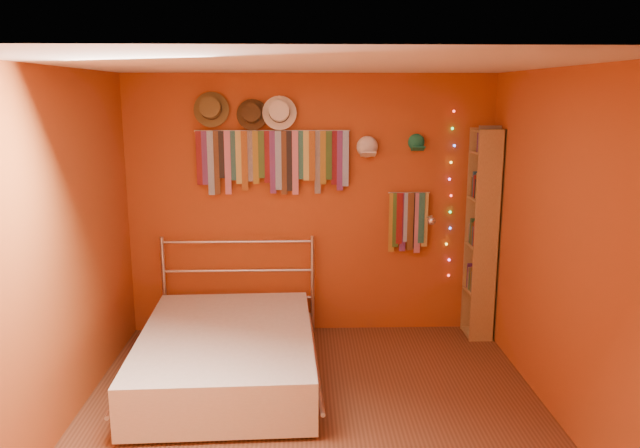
{
  "coord_description": "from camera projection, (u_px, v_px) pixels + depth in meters",
  "views": [
    {
      "loc": [
        -0.08,
        -4.16,
        2.32
      ],
      "look_at": [
        0.07,
        0.9,
        1.25
      ],
      "focal_mm": 35.0,
      "sensor_mm": 36.0,
      "label": 1
    }
  ],
  "objects": [
    {
      "name": "ground",
      "position": [
        315.0,
        417.0,
        4.55
      ],
      "size": [
        3.5,
        3.5,
        0.0
      ],
      "primitive_type": "plane",
      "color": "#58311E",
      "rests_on": "ground"
    },
    {
      "name": "fedora_brown",
      "position": [
        252.0,
        114.0,
        5.71
      ],
      "size": [
        0.29,
        0.16,
        0.29
      ],
      "rotation": [
        1.36,
        0.0,
        0.0
      ],
      "color": "#402D16",
      "rests_on": "back_wall"
    },
    {
      "name": "reading_lamp",
      "position": [
        431.0,
        220.0,
        5.81
      ],
      "size": [
        0.08,
        0.32,
        0.1
      ],
      "color": "silver",
      "rests_on": "back_wall"
    },
    {
      "name": "ceiling",
      "position": [
        314.0,
        65.0,
        4.04
      ],
      "size": [
        3.5,
        3.5,
        0.02
      ],
      "primitive_type": "cube",
      "color": "white",
      "rests_on": "back_wall"
    },
    {
      "name": "cap_white",
      "position": [
        367.0,
        147.0,
        5.85
      ],
      "size": [
        0.19,
        0.24,
        0.19
      ],
      "color": "white",
      "rests_on": "back_wall"
    },
    {
      "name": "fedora_white",
      "position": [
        279.0,
        112.0,
        5.72
      ],
      "size": [
        0.32,
        0.17,
        0.31
      ],
      "rotation": [
        1.36,
        0.0,
        0.0
      ],
      "color": "white",
      "rests_on": "back_wall"
    },
    {
      "name": "tie_rack",
      "position": [
        273.0,
        158.0,
        5.84
      ],
      "size": [
        1.45,
        0.03,
        0.61
      ],
      "color": "silver",
      "rests_on": "back_wall"
    },
    {
      "name": "right_wall",
      "position": [
        565.0,
        249.0,
        4.35
      ],
      "size": [
        0.02,
        3.5,
        2.5
      ],
      "primitive_type": "cube",
      "color": "#963D18",
      "rests_on": "ground"
    },
    {
      "name": "small_tie_rack",
      "position": [
        408.0,
        220.0,
        6.0
      ],
      "size": [
        0.4,
        0.03,
        0.6
      ],
      "color": "silver",
      "rests_on": "back_wall"
    },
    {
      "name": "left_wall",
      "position": [
        58.0,
        253.0,
        4.25
      ],
      "size": [
        0.02,
        3.5,
        2.5
      ],
      "primitive_type": "cube",
      "color": "#963D18",
      "rests_on": "ground"
    },
    {
      "name": "cap_green",
      "position": [
        416.0,
        142.0,
        5.86
      ],
      "size": [
        0.17,
        0.21,
        0.17
      ],
      "color": "#1B7D5D",
      "rests_on": "back_wall"
    },
    {
      "name": "fedora_olive",
      "position": [
        211.0,
        109.0,
        5.69
      ],
      "size": [
        0.33,
        0.18,
        0.32
      ],
      "rotation": [
        1.36,
        0.0,
        0.0
      ],
      "color": "brown",
      "rests_on": "back_wall"
    },
    {
      "name": "bed",
      "position": [
        227.0,
        354.0,
        5.1
      ],
      "size": [
        1.54,
        2.04,
        0.98
      ],
      "rotation": [
        0.0,
        0.0,
        0.04
      ],
      "color": "silver",
      "rests_on": "ground"
    },
    {
      "name": "fairy_lights",
      "position": [
        451.0,
        196.0,
        5.99
      ],
      "size": [
        0.06,
        0.02,
        1.62
      ],
      "color": "#FF3333",
      "rests_on": "back_wall"
    },
    {
      "name": "bookshelf",
      "position": [
        486.0,
        233.0,
        5.89
      ],
      "size": [
        0.25,
        0.34,
        2.0
      ],
      "color": "olive",
      "rests_on": "ground"
    },
    {
      "name": "back_wall",
      "position": [
        311.0,
        206.0,
        6.01
      ],
      "size": [
        3.5,
        0.02,
        2.5
      ],
      "primitive_type": "cube",
      "color": "#963D18",
      "rests_on": "ground"
    }
  ]
}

